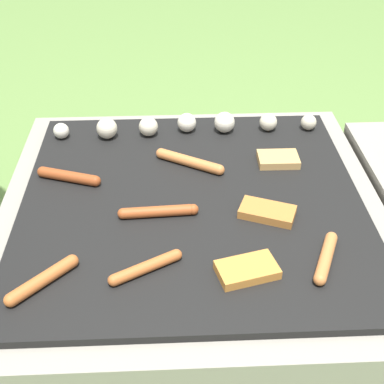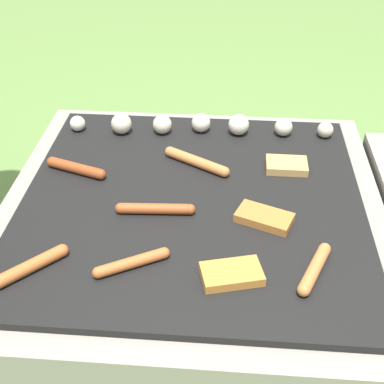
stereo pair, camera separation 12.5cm
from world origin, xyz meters
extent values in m
plane|color=#608442|center=(0.00, 0.00, 0.00)|extent=(14.00, 14.00, 0.00)
cube|color=gray|center=(0.00, 0.00, 0.21)|extent=(0.91, 0.91, 0.42)
cube|color=black|center=(0.00, 0.00, 0.42)|extent=(0.80, 0.80, 0.02)
cylinder|color=#C6753D|center=(0.26, -0.23, 0.45)|extent=(0.08, 0.13, 0.03)
sphere|color=#C6753D|center=(0.23, -0.29, 0.45)|extent=(0.03, 0.03, 0.03)
sphere|color=#C6753D|center=(0.29, -0.17, 0.45)|extent=(0.03, 0.03, 0.03)
cylinder|color=#93421E|center=(-0.30, 0.09, 0.45)|extent=(0.14, 0.07, 0.03)
sphere|color=#93421E|center=(-0.23, 0.07, 0.45)|extent=(0.03, 0.03, 0.03)
sphere|color=#93421E|center=(-0.37, 0.11, 0.45)|extent=(0.03, 0.03, 0.03)
cylinder|color=#B7602D|center=(-0.30, -0.26, 0.45)|extent=(0.12, 0.12, 0.03)
sphere|color=#B7602D|center=(-0.25, -0.21, 0.45)|extent=(0.03, 0.03, 0.03)
cylinder|color=#A34C23|center=(-0.08, -0.06, 0.45)|extent=(0.15, 0.03, 0.02)
sphere|color=#A34C23|center=(-0.16, -0.06, 0.45)|extent=(0.02, 0.02, 0.02)
sphere|color=#A34C23|center=(0.00, -0.06, 0.45)|extent=(0.02, 0.02, 0.02)
cylinder|color=#C6753D|center=(0.00, 0.14, 0.45)|extent=(0.16, 0.11, 0.03)
sphere|color=#C6753D|center=(-0.07, 0.19, 0.45)|extent=(0.03, 0.03, 0.03)
sphere|color=#C6753D|center=(0.07, 0.10, 0.45)|extent=(0.03, 0.03, 0.03)
cylinder|color=#B7602D|center=(-0.10, -0.24, 0.45)|extent=(0.13, 0.09, 0.02)
sphere|color=#B7602D|center=(-0.04, -0.20, 0.45)|extent=(0.02, 0.02, 0.02)
sphere|color=#B7602D|center=(-0.16, -0.27, 0.45)|extent=(0.02, 0.02, 0.02)
cube|color=#B27033|center=(0.17, -0.07, 0.44)|extent=(0.14, 0.11, 0.02)
cube|color=tan|center=(0.23, 0.15, 0.44)|extent=(0.10, 0.07, 0.02)
cube|color=#D18438|center=(0.10, -0.25, 0.44)|extent=(0.13, 0.10, 0.02)
sphere|color=silver|center=(-0.35, 0.30, 0.46)|extent=(0.04, 0.04, 0.04)
sphere|color=beige|center=(-0.22, 0.30, 0.46)|extent=(0.06, 0.06, 0.06)
sphere|color=beige|center=(-0.11, 0.31, 0.46)|extent=(0.05, 0.05, 0.05)
sphere|color=silver|center=(0.00, 0.32, 0.46)|extent=(0.05, 0.05, 0.05)
sphere|color=silver|center=(0.11, 0.32, 0.46)|extent=(0.06, 0.06, 0.06)
sphere|color=beige|center=(0.23, 0.32, 0.46)|extent=(0.05, 0.05, 0.05)
sphere|color=beige|center=(0.35, 0.32, 0.46)|extent=(0.04, 0.04, 0.04)
camera|label=1|loc=(-0.05, -1.01, 1.19)|focal=50.00mm
camera|label=2|loc=(0.08, -1.00, 1.19)|focal=50.00mm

